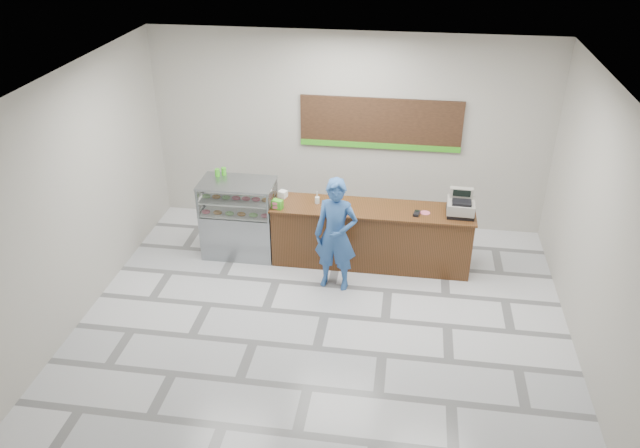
# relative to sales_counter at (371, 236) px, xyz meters

# --- Properties ---
(floor) EXTENTS (7.00, 7.00, 0.00)m
(floor) POSITION_rel_sales_counter_xyz_m (-0.55, -1.55, -0.52)
(floor) COLOR silver
(floor) RESTS_ON ground
(back_wall) EXTENTS (7.00, 0.00, 7.00)m
(back_wall) POSITION_rel_sales_counter_xyz_m (-0.55, 1.45, 1.23)
(back_wall) COLOR #B5B1A7
(back_wall) RESTS_ON floor
(ceiling) EXTENTS (7.00, 7.00, 0.00)m
(ceiling) POSITION_rel_sales_counter_xyz_m (-0.55, -1.55, 2.98)
(ceiling) COLOR silver
(ceiling) RESTS_ON back_wall
(sales_counter) EXTENTS (3.26, 0.76, 1.03)m
(sales_counter) POSITION_rel_sales_counter_xyz_m (0.00, 0.00, 0.00)
(sales_counter) COLOR #582E18
(sales_counter) RESTS_ON floor
(display_case) EXTENTS (1.22, 0.72, 1.33)m
(display_case) POSITION_rel_sales_counter_xyz_m (-2.22, -0.00, 0.16)
(display_case) COLOR gray
(display_case) RESTS_ON floor
(menu_board) EXTENTS (2.80, 0.06, 0.90)m
(menu_board) POSITION_rel_sales_counter_xyz_m (-0.00, 1.41, 1.42)
(menu_board) COLOR black
(menu_board) RESTS_ON back_wall
(cash_register) EXTENTS (0.44, 0.46, 0.40)m
(cash_register) POSITION_rel_sales_counter_xyz_m (1.37, -0.01, 0.66)
(cash_register) COLOR black
(cash_register) RESTS_ON sales_counter
(card_terminal) EXTENTS (0.12, 0.19, 0.04)m
(card_terminal) POSITION_rel_sales_counter_xyz_m (0.70, -0.13, 0.54)
(card_terminal) COLOR black
(card_terminal) RESTS_ON sales_counter
(serving_tray) EXTENTS (0.39, 0.34, 0.02)m
(serving_tray) POSITION_rel_sales_counter_xyz_m (-0.62, -0.13, 0.52)
(serving_tray) COLOR #3BCF1A
(serving_tray) RESTS_ON sales_counter
(napkin_box) EXTENTS (0.16, 0.16, 0.11)m
(napkin_box) POSITION_rel_sales_counter_xyz_m (-1.50, 0.17, 0.57)
(napkin_box) COLOR white
(napkin_box) RESTS_ON sales_counter
(straw_cup) EXTENTS (0.08, 0.08, 0.11)m
(straw_cup) POSITION_rel_sales_counter_xyz_m (-0.90, 0.03, 0.57)
(straw_cup) COLOR silver
(straw_cup) RESTS_ON sales_counter
(promo_box) EXTENTS (0.19, 0.15, 0.15)m
(promo_box) POSITION_rel_sales_counter_xyz_m (-1.50, -0.24, 0.59)
(promo_box) COLOR green
(promo_box) RESTS_ON sales_counter
(donut_decal) EXTENTS (0.16, 0.16, 0.00)m
(donut_decal) POSITION_rel_sales_counter_xyz_m (0.84, -0.05, 0.52)
(donut_decal) COLOR #D35A71
(donut_decal) RESTS_ON sales_counter
(green_cup_left) EXTENTS (0.08, 0.08, 0.13)m
(green_cup_left) POSITION_rel_sales_counter_xyz_m (-2.59, 0.19, 0.88)
(green_cup_left) COLOR green
(green_cup_left) RESTS_ON display_case
(green_cup_right) EXTENTS (0.08, 0.08, 0.13)m
(green_cup_right) POSITION_rel_sales_counter_xyz_m (-2.50, 0.25, 0.88)
(green_cup_right) COLOR green
(green_cup_right) RESTS_ON display_case
(customer) EXTENTS (0.72, 0.52, 1.82)m
(customer) POSITION_rel_sales_counter_xyz_m (-0.49, -0.75, 0.40)
(customer) COLOR #2D589C
(customer) RESTS_ON floor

